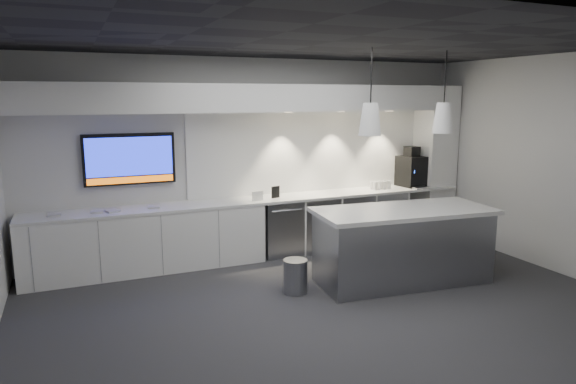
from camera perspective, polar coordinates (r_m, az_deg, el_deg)
name	(u,v)px	position (r m, az deg, el deg)	size (l,w,h in m)	color
floor	(330,307)	(6.16, 4.64, -12.63)	(7.00, 7.00, 0.00)	#313133
ceiling	(334,41)	(5.70, 5.10, 16.33)	(7.00, 7.00, 0.00)	black
wall_back	(256,157)	(8.01, -3.56, 3.92)	(7.00, 7.00, 0.00)	silver
wall_front	(505,235)	(3.77, 23.00, -4.46)	(7.00, 7.00, 0.00)	silver
wall_right	(556,165)	(7.99, 27.65, 2.72)	(7.00, 7.00, 0.00)	silver
back_counter	(264,200)	(7.81, -2.71, -0.85)	(6.80, 0.65, 0.04)	silver
left_base_cabinets	(147,241)	(7.50, -15.35, -5.23)	(3.30, 0.63, 0.86)	white
fridge_unit_a	(279,227)	(8.00, -1.00, -3.91)	(0.60, 0.61, 0.85)	gray
fridge_unit_b	(315,223)	(8.25, 3.07, -3.48)	(0.60, 0.61, 0.85)	gray
fridge_unit_c	(350,220)	(8.54, 6.87, -3.05)	(0.60, 0.61, 0.85)	gray
fridge_unit_d	(382,216)	(8.86, 10.41, -2.65)	(0.60, 0.61, 0.85)	gray
backsplash	(325,151)	(8.47, 4.18, 4.61)	(4.60, 0.03, 1.30)	white
soffit	(262,98)	(7.68, -2.87, 10.37)	(6.90, 0.60, 0.40)	white
column	(434,162)	(9.36, 15.94, 3.25)	(0.55, 0.55, 2.60)	white
wall_tv	(130,159)	(7.54, -17.18, 3.51)	(1.25, 0.07, 0.72)	black
island	(403,245)	(6.95, 12.61, -5.77)	(2.41, 1.21, 0.99)	gray
bin	(295,276)	(6.50, 0.82, -9.33)	(0.30, 0.30, 0.43)	gray
coffee_machine	(411,170)	(9.08, 13.53, 2.40)	(0.41, 0.57, 0.69)	black
sign_black	(276,192)	(7.82, -1.39, -0.01)	(0.14, 0.02, 0.18)	black
sign_white	(258,196)	(7.63, -3.39, -0.44)	(0.18, 0.02, 0.14)	silver
cup_cluster	(381,185)	(8.71, 10.25, 0.76)	(0.34, 0.16, 0.14)	silver
tray_a	(54,215)	(7.33, -24.55, -2.30)	(0.16, 0.16, 0.03)	#AFAFAF
tray_b	(97,211)	(7.31, -20.46, -2.04)	(0.16, 0.16, 0.03)	#AFAFAF
tray_c	(112,211)	(7.29, -18.94, -1.99)	(0.16, 0.16, 0.03)	#AFAFAF
tray_d	(154,207)	(7.38, -14.68, -1.61)	(0.16, 0.16, 0.03)	#AFAFAF
pendant_left	(370,119)	(6.38, 9.11, 8.00)	(0.28, 0.28, 1.09)	white
pendant_right	(443,118)	(7.03, 16.87, 7.91)	(0.28, 0.28, 1.09)	white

